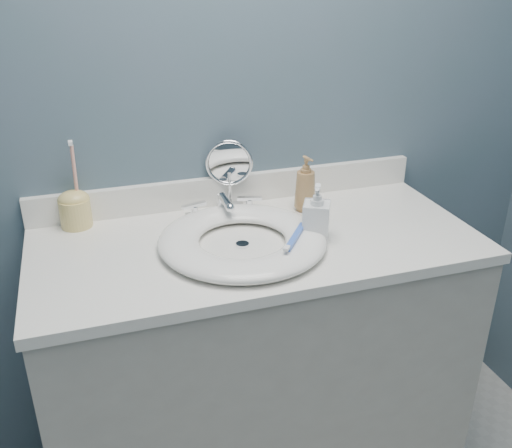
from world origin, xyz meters
name	(u,v)px	position (x,y,z in m)	size (l,w,h in m)	color
back_wall	(228,101)	(0.00, 1.25, 1.20)	(2.20, 0.02, 2.40)	#445B66
vanity_cabinet	(257,370)	(0.00, 0.97, 0.42)	(1.20, 0.55, 0.85)	#B4B0A5
countertop	(257,243)	(0.00, 0.97, 0.86)	(1.22, 0.57, 0.03)	white
backsplash	(231,189)	(0.00, 1.24, 0.93)	(1.22, 0.02, 0.09)	white
basin	(242,240)	(-0.05, 0.94, 0.90)	(0.45, 0.45, 0.04)	white
drain	(242,245)	(-0.05, 0.94, 0.88)	(0.04, 0.04, 0.01)	silver
faucet	(223,208)	(-0.05, 1.14, 0.91)	(0.25, 0.13, 0.07)	silver
makeup_mirror	(229,170)	(-0.01, 1.21, 1.00)	(0.14, 0.08, 0.21)	silver
soap_bottle_amber	(305,184)	(0.20, 1.12, 0.96)	(0.07, 0.07, 0.17)	#9A7345
soap_bottle_clear	(317,212)	(0.15, 0.93, 0.96)	(0.07, 0.07, 0.16)	silver
toothbrush_holder	(75,207)	(-0.47, 1.21, 0.94)	(0.09, 0.09, 0.25)	#DFC56F
toothbrush_lying	(295,238)	(0.07, 0.87, 0.92)	(0.11, 0.15, 0.02)	blue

